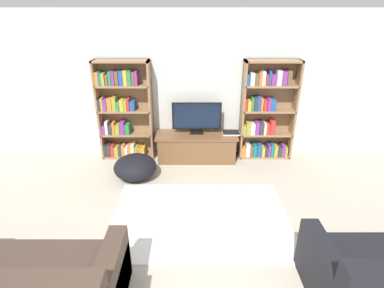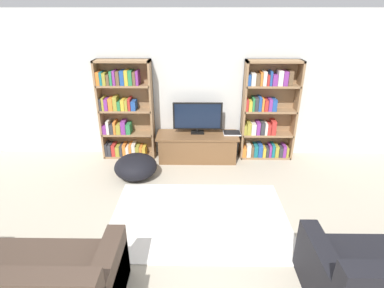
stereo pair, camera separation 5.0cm
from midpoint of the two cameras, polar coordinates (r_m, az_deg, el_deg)
name	(u,v)px [view 1 (the left image)]	position (r m, az deg, el deg)	size (l,w,h in m)	color
wall_back	(190,87)	(5.50, -0.65, 10.89)	(8.80, 0.06, 2.60)	silver
bookshelf_left	(123,112)	(5.59, -13.22, 5.94)	(0.96, 0.30, 1.80)	#93704C
bookshelf_right	(266,113)	(5.60, 13.60, 5.74)	(0.96, 0.30, 1.80)	#93704C
tv_stand	(197,147)	(5.53, 0.66, -0.53)	(1.48, 0.53, 0.50)	brown
television	(197,117)	(5.39, 0.68, 5.15)	(0.88, 0.16, 0.58)	black
laptop	(231,133)	(5.52, 7.22, 2.14)	(0.31, 0.25, 0.03)	silver
area_rug	(200,218)	(4.14, 1.22, -13.84)	(2.36, 1.65, 0.02)	white
beanbag_ottoman	(136,167)	(5.05, -10.99, -4.31)	(0.70, 0.70, 0.39)	black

